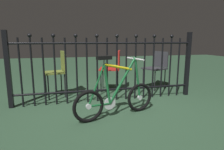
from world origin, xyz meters
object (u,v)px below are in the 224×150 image
bicycle (116,96)px  chair_olive (58,69)px  chair_red (113,66)px  chair_charcoal (157,66)px

bicycle → chair_olive: size_ratio=1.41×
chair_red → chair_olive: bearing=-172.1°
chair_olive → chair_red: chair_olive is taller
bicycle → chair_red: (0.31, 1.41, 0.24)m
chair_charcoal → chair_red: bearing=179.6°
chair_charcoal → chair_red: size_ratio=0.96×
bicycle → chair_charcoal: 1.94m
chair_red → bicycle: bearing=-102.6°
bicycle → chair_charcoal: (1.33, 1.40, 0.22)m
chair_charcoal → chair_olive: (-2.16, -0.15, 0.03)m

